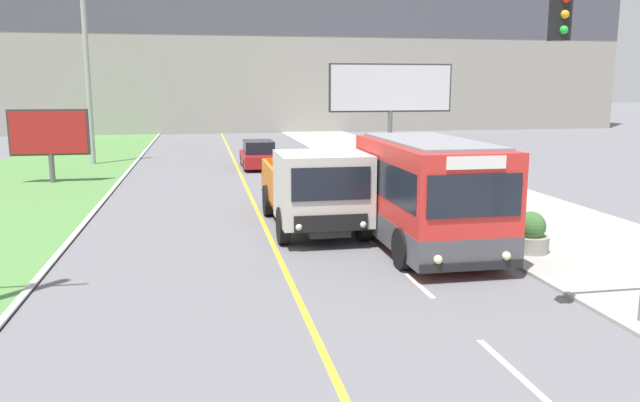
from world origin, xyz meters
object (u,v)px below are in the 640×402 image
object	(u,v)px
car_distant	(259,155)
billboard_large	(391,91)
billboard_small	(49,134)
planter_round_second	(462,206)
traffic_light_mast	(631,107)
utility_pole_far	(87,67)
planter_round_near	(530,234)
city_bus	(428,195)
dump_truck	(316,191)
planter_round_third	(421,187)

from	to	relation	value
car_distant	billboard_large	size ratio (longest dim) A/B	0.67
billboard_small	planter_round_second	distance (m)	18.70
billboard_small	traffic_light_mast	bearing A→B (deg)	-55.37
utility_pole_far	planter_round_near	bearing A→B (deg)	-57.13
car_distant	planter_round_near	distance (m)	19.64
utility_pole_far	traffic_light_mast	xyz separation A→B (m)	(13.20, -26.92, -1.37)
traffic_light_mast	billboard_small	distance (m)	24.49
billboard_large	billboard_small	size ratio (longest dim) A/B	1.88
planter_round_second	city_bus	bearing A→B (deg)	-127.84
city_bus	billboard_large	bearing A→B (deg)	76.52
utility_pole_far	planter_round_second	distance (m)	23.48
dump_truck	billboard_large	bearing A→B (deg)	64.42
city_bus	dump_truck	size ratio (longest dim) A/B	0.85
utility_pole_far	traffic_light_mast	size ratio (longest dim) A/B	1.69
city_bus	planter_round_third	size ratio (longest dim) A/B	5.20
planter_round_third	planter_round_near	bearing A→B (deg)	-88.66
utility_pole_far	planter_round_near	xyz separation A→B (m)	(14.26, -22.07, -4.78)
dump_truck	planter_round_second	distance (m)	4.87
planter_round_near	traffic_light_mast	bearing A→B (deg)	-102.39
planter_round_near	planter_round_second	distance (m)	3.89
dump_truck	planter_round_third	world-z (taller)	dump_truck
city_bus	billboard_large	distance (m)	16.18
billboard_large	planter_round_second	size ratio (longest dim) A/B	5.81
traffic_light_mast	billboard_small	size ratio (longest dim) A/B	1.83
planter_round_third	billboard_large	bearing A→B (deg)	80.64
utility_pole_far	traffic_light_mast	bearing A→B (deg)	-63.88
billboard_small	dump_truck	bearing A→B (deg)	-49.94
traffic_light_mast	utility_pole_far	bearing A→B (deg)	116.12
planter_round_near	billboard_large	bearing A→B (deg)	85.65
car_distant	planter_round_second	xyz separation A→B (m)	(5.09, -15.03, -0.13)
car_distant	dump_truck	bearing A→B (deg)	-88.93
planter_round_near	planter_round_second	size ratio (longest dim) A/B	0.96
city_bus	planter_round_near	size ratio (longest dim) A/B	5.52
dump_truck	planter_round_second	xyz separation A→B (m)	(4.80, 0.46, -0.70)
planter_round_third	car_distant	bearing A→B (deg)	114.60
dump_truck	utility_pole_far	world-z (taller)	utility_pole_far
dump_truck	car_distant	xyz separation A→B (m)	(-0.29, 15.49, -0.57)
dump_truck	planter_round_near	bearing A→B (deg)	-34.42
city_bus	billboard_small	distance (m)	18.99
utility_pole_far	planter_round_near	size ratio (longest dim) A/B	9.96
city_bus	billboard_small	world-z (taller)	billboard_small
planter_round_near	planter_round_second	bearing A→B (deg)	92.89
planter_round_near	planter_round_third	distance (m)	7.76
planter_round_second	utility_pole_far	bearing A→B (deg)	127.72
city_bus	dump_truck	bearing A→B (deg)	135.73
billboard_small	planter_round_third	size ratio (longest dim) A/B	3.02
dump_truck	planter_round_third	size ratio (longest dim) A/B	6.08
car_distant	planter_round_second	distance (m)	15.87
car_distant	traffic_light_mast	xyz separation A→B (m)	(4.22, -23.76, 3.27)
dump_truck	traffic_light_mast	distance (m)	9.55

